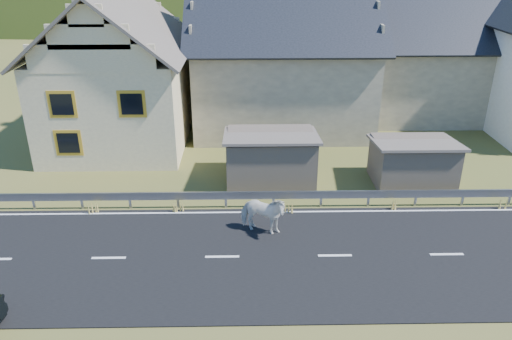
{
  "coord_description": "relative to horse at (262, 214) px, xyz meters",
  "views": [
    {
      "loc": [
        -3.08,
        -14.81,
        10.1
      ],
      "look_at": [
        -2.74,
        3.2,
        1.95
      ],
      "focal_mm": 35.0,
      "sensor_mm": 36.0,
      "label": 1
    }
  ],
  "objects": [
    {
      "name": "shed_left",
      "position": [
        0.54,
        4.88,
        0.27
      ],
      "size": [
        4.3,
        3.3,
        2.4
      ],
      "primitive_type": "cube",
      "color": "brown",
      "rests_on": "ground"
    },
    {
      "name": "road",
      "position": [
        2.54,
        -1.62,
        -0.81
      ],
      "size": [
        60.0,
        7.0,
        0.04
      ],
      "primitive_type": "cube",
      "color": "black",
      "rests_on": "ground"
    },
    {
      "name": "lane_markings",
      "position": [
        2.54,
        -1.62,
        -0.79
      ],
      "size": [
        60.0,
        6.6,
        0.01
      ],
      "primitive_type": "cube",
      "color": "silver",
      "rests_on": "road"
    },
    {
      "name": "horse",
      "position": [
        0.0,
        0.0,
        0.0
      ],
      "size": [
        1.48,
        2.06,
        1.59
      ],
      "primitive_type": "imported",
      "rotation": [
        0.0,
        0.0,
        1.2
      ],
      "color": "silver",
      "rests_on": "road"
    },
    {
      "name": "house_stone_a",
      "position": [
        1.54,
        13.38,
        3.8
      ],
      "size": [
        10.8,
        9.8,
        8.9
      ],
      "color": "tan",
      "rests_on": "ground"
    },
    {
      "name": "guardrail",
      "position": [
        2.54,
        2.06,
        -0.27
      ],
      "size": [
        28.1,
        0.09,
        0.75
      ],
      "color": "#93969B",
      "rests_on": "ground"
    },
    {
      "name": "house_cream",
      "position": [
        -7.47,
        10.37,
        3.52
      ],
      "size": [
        7.8,
        9.8,
        8.3
      ],
      "color": "#FAE4AF",
      "rests_on": "ground"
    },
    {
      "name": "ground",
      "position": [
        2.54,
        -1.62,
        -0.83
      ],
      "size": [
        160.0,
        160.0,
        0.0
      ],
      "primitive_type": "plane",
      "color": "#3D4B1C",
      "rests_on": "ground"
    },
    {
      "name": "house_stone_b",
      "position": [
        11.54,
        15.38,
        3.4
      ],
      "size": [
        9.8,
        8.8,
        8.1
      ],
      "color": "tan",
      "rests_on": "ground"
    },
    {
      "name": "shed_right",
      "position": [
        7.04,
        4.38,
        0.17
      ],
      "size": [
        3.8,
        2.9,
        2.2
      ],
      "primitive_type": "cube",
      "color": "brown",
      "rests_on": "ground"
    },
    {
      "name": "mountain",
      "position": [
        7.54,
        178.38,
        -20.83
      ],
      "size": [
        440.0,
        280.0,
        260.0
      ],
      "primitive_type": "ellipsoid",
      "color": "#253A11",
      "rests_on": "ground"
    }
  ]
}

